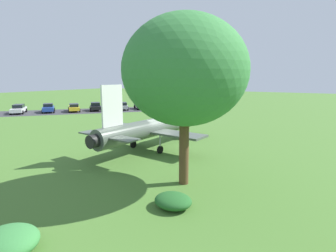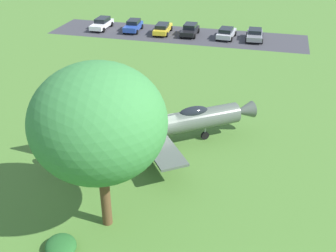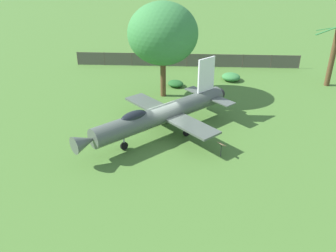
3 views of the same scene
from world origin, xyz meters
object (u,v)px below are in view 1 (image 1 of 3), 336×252
object	(u,v)px
shrub_by_tree	(173,201)
parked_car_gray	(141,105)
parked_car_white	(19,109)
shrub_near_fence	(8,242)
parked_car_blue	(48,108)
info_plaque	(105,132)
parked_car_black	(96,106)
shade_tree	(185,71)
parked_car_silver	(122,106)
display_jet	(158,126)
parked_car_yellow	(74,107)

from	to	relation	value
shrub_by_tree	parked_car_gray	bearing A→B (deg)	-51.38
shrub_by_tree	parked_car_white	world-z (taller)	parked_car_white
shrub_near_fence	parked_car_blue	xyz separation A→B (m)	(32.23, -24.29, 0.36)
shrub_near_fence	parked_car_white	xyz separation A→B (m)	(35.31, -20.89, 0.35)
info_plaque	parked_car_black	size ratio (longest dim) A/B	0.27
shrub_by_tree	shade_tree	bearing A→B (deg)	-72.05
shade_tree	parked_car_black	xyz separation A→B (m)	(29.29, -21.78, -5.41)
parked_car_gray	parked_car_silver	bearing A→B (deg)	-90.28
parked_car_gray	shrub_near_fence	bearing A→B (deg)	-20.81
display_jet	parked_car_white	world-z (taller)	display_jet
info_plaque	shrub_by_tree	bearing A→B (deg)	146.22
parked_car_silver	display_jet	bearing A→B (deg)	-177.45
shrub_near_fence	parked_car_white	distance (m)	41.02
parked_car_gray	parked_car_silver	xyz separation A→B (m)	(2.26, 2.79, 0.01)
display_jet	parked_car_black	world-z (taller)	display_jet
parked_car_gray	parked_car_white	size ratio (longest dim) A/B	0.93
shade_tree	shrub_near_fence	distance (m)	10.42
shrub_near_fence	shrub_by_tree	bearing A→B (deg)	-119.36
parked_car_gray	parked_car_black	distance (m)	8.38
shrub_near_fence	parked_car_blue	distance (m)	40.37
shrub_by_tree	parked_car_silver	distance (m)	38.78
display_jet	shrub_by_tree	distance (m)	11.06
parked_car_black	parked_car_yellow	distance (m)	3.68
display_jet	shrub_by_tree	bearing A→B (deg)	-137.93
info_plaque	parked_car_gray	distance (m)	26.12
parked_car_gray	parked_car_yellow	xyz separation A→B (m)	(7.89, 9.11, 0.01)
shrub_by_tree	info_plaque	size ratio (longest dim) A/B	1.53
info_plaque	parked_car_white	size ratio (longest dim) A/B	0.24
shade_tree	parked_car_yellow	distance (m)	37.21
shade_tree	shrub_near_fence	xyz separation A→B (m)	(2.27, 8.38, -5.76)
display_jet	parked_car_gray	world-z (taller)	display_jet
parked_car_black	parked_car_blue	bearing A→B (deg)	-90.03
parked_car_silver	parked_car_yellow	size ratio (longest dim) A/B	0.90
shade_tree	parked_car_blue	world-z (taller)	shade_tree
parked_car_gray	parked_car_silver	world-z (taller)	parked_car_silver
shrub_by_tree	shrub_near_fence	bearing A→B (deg)	60.64
info_plaque	parked_car_gray	size ratio (longest dim) A/B	0.26
shrub_by_tree	parked_car_blue	xyz separation A→B (m)	(35.40, -18.67, 0.45)
parked_car_blue	parked_car_white	size ratio (longest dim) A/B	0.93
display_jet	shrub_near_fence	distance (m)	14.89
parked_car_white	parked_car_gray	bearing A→B (deg)	89.04
shade_tree	shrub_by_tree	size ratio (longest dim) A/B	5.19
display_jet	parked_car_black	distance (m)	28.44
shrub_near_fence	display_jet	bearing A→B (deg)	-76.98
parked_car_gray	parked_car_silver	size ratio (longest dim) A/B	1.04
info_plaque	parked_car_black	distance (m)	24.69
display_jet	info_plaque	xyz separation A→B (m)	(5.38, 0.86, -0.97)
parked_car_black	display_jet	bearing A→B (deg)	8.06
display_jet	parked_car_white	size ratio (longest dim) A/B	3.02
info_plaque	parked_car_blue	world-z (taller)	parked_car_blue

